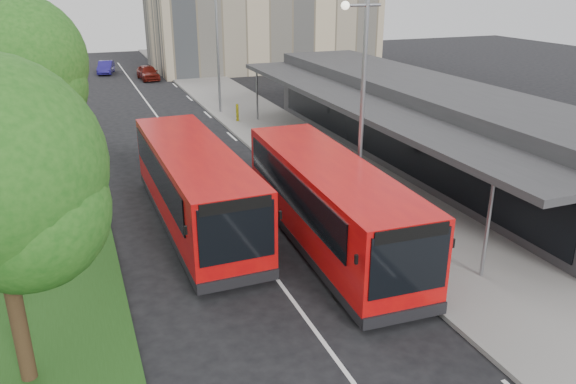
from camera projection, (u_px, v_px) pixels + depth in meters
name	position (u px, v px, depth m)	size (l,w,h in m)	color
ground	(270.00, 269.00, 18.08)	(120.00, 120.00, 0.00)	black
pavement	(254.00, 117.00, 37.48)	(5.00, 80.00, 0.15)	gray
grass_verge	(45.00, 136.00, 33.09)	(5.00, 80.00, 0.10)	#1F4215
lane_centre_line	(179.00, 147.00, 31.13)	(0.12, 70.00, 0.01)	silver
kerb_dashes	(219.00, 125.00, 35.72)	(0.12, 56.00, 0.01)	silver
station_building	(421.00, 122.00, 27.98)	(7.70, 26.00, 4.00)	#2D2D30
tree_mid	(19.00, 71.00, 21.64)	(5.22, 5.22, 8.39)	#382616
tree_far	(31.00, 47.00, 32.20)	(4.88, 4.88, 7.85)	#382616
lamp_post_near	(360.00, 103.00, 19.52)	(1.44, 0.28, 8.00)	gray
lamp_post_far	(216.00, 43.00, 36.92)	(1.44, 0.28, 8.00)	gray
bus_main	(329.00, 204.00, 19.17)	(3.16, 10.78, 3.02)	red
bus_second	(195.00, 187.00, 20.75)	(2.92, 10.76, 3.03)	red
litter_bin	(308.00, 156.00, 27.63)	(0.44, 0.44, 0.79)	#342615
bollard	(237.00, 113.00, 35.90)	(0.17, 0.17, 1.09)	yellow
car_near	(148.00, 72.00, 51.16)	(1.56, 3.88, 1.32)	#5D130D
car_far	(106.00, 67.00, 54.41)	(1.28, 3.67, 1.21)	navy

